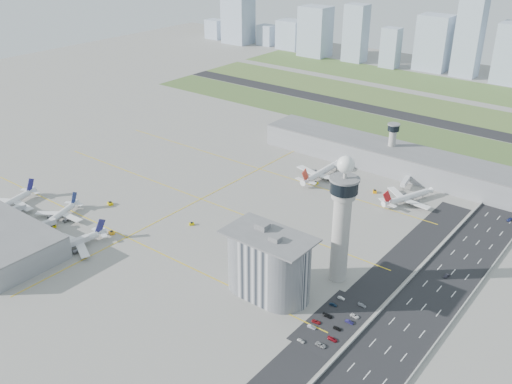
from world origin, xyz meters
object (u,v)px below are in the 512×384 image
Objects in this scene: admin_building at (268,264)px; car_lot_0 at (301,341)px; car_lot_4 at (333,305)px; tug_5 at (375,191)px; airplane_far_b at (409,193)px; jet_bridge_far_0 at (342,161)px; tug_4 at (316,183)px; car_lot_10 at (355,316)px; car_lot_5 at (341,298)px; secondary_tower at (392,142)px; car_lot_8 at (337,328)px; jet_bridge_far_1 at (408,179)px; car_lot_2 at (316,322)px; tug_1 at (110,203)px; airplane_near_c at (71,240)px; airplane_near_b at (58,212)px; car_lot_11 at (362,305)px; car_lot_3 at (327,316)px; car_hw_1 at (446,276)px; tug_2 at (112,232)px; jet_bridge_near_2 at (64,248)px; airplane_near_a at (8,199)px; tug_0 at (54,226)px; car_lot_9 at (349,322)px; tug_3 at (192,224)px; control_tower at (342,215)px; airplane_far_a at (322,169)px; car_lot_6 at (321,345)px; jet_bridge_near_1 at (32,231)px; car_hw_2 at (510,220)px; jet_bridge_near_0 at (2,215)px.

car_lot_0 is (32.09, -19.76, -14.71)m from admin_building.
tug_5 is at bearing 14.16° from car_lot_4.
airplane_far_b is 11.36× the size of car_lot_4.
jet_bridge_far_0 reaches higher than tug_4.
car_lot_5 is at bearing 58.85° from car_lot_10.
car_lot_8 is at bearing -70.57° from secondary_tower.
car_lot_2 is at bearing 0.81° from jet_bridge_far_1.
tug_1 reaches higher than car_lot_5.
airplane_near_c reaches higher than car_lot_8.
airplane_near_c is 0.97× the size of airplane_far_b.
airplane_near_b is 10.61× the size of car_lot_5.
car_lot_11 is (87.59, -97.61, -0.32)m from tug_4.
tug_5 is at bearing -31.57° from jet_bridge_far_1.
car_lot_3 is (137.41, 35.10, -4.92)m from airplane_near_c.
jet_bridge_far_0 is at bearing -100.00° from jet_bridge_far_1.
jet_bridge_far_1 is 162.63m from car_lot_8.
jet_bridge_far_0 is 143.73m from car_hw_1.
car_lot_3 is at bearing -77.55° from tug_2.
jet_bridge_near_2 is 4.04× the size of car_lot_0.
tug_4 is at bearing -60.38° from jet_bridge_far_1.
secondary_tower is at bearing -139.29° from jet_bridge_far_1.
jet_bridge_far_1 is at bearing 80.00° from jet_bridge_far_0.
jet_bridge_near_2 is 4.48× the size of tug_4.
airplane_near_a reaches higher than car_lot_8.
car_lot_8 is at bearing -24.69° from car_lot_0.
car_lot_10 is at bearing 86.23° from airplane_near_a.
tug_0 is 177.75m from car_lot_9.
car_hw_1 is (21.94, 67.44, 0.03)m from car_lot_8.
tug_3 is (-51.44, -147.69, -17.96)m from secondary_tower.
car_lot_8 reaches higher than car_lot_11.
secondary_tower is at bearing 106.48° from control_tower.
jet_bridge_far_1 is (50.20, 27.20, -3.50)m from airplane_far_a.
car_lot_0 is (162.75, -31.63, -0.44)m from tug_1.
car_lot_0 is at bearing -74.25° from secondary_tower.
tug_4 reaches higher than car_lot_8.
tug_4 is (-25.08, -56.98, -17.89)m from secondary_tower.
control_tower is 18.22× the size of tug_1.
car_lot_0 is (79.17, -134.77, -0.32)m from tug_4.
car_lot_4 is 0.99× the size of car_lot_8.
car_lot_6 is (50.40, -144.56, -0.33)m from tug_5.
car_lot_10 is at bearing -44.80° from car_lot_2.
jet_bridge_near_1 is at bearing 107.82° from car_lot_10.
car_lot_5 is (-1.84, 35.95, -0.02)m from car_lot_0.
jet_bridge_near_2 is 3.61× the size of car_lot_9.
jet_bridge_near_1 reaches higher than tug_3.
tug_0 is at bearing -97.26° from airplane_near_c.
car_hw_2 is at bearing -10.16° from car_lot_6.
car_lot_0 is (133.58, -9.03, -0.39)m from tug_2.
airplane_near_a reaches higher than jet_bridge_near_0.
airplane_far_b is 150.09m from car_lot_0.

